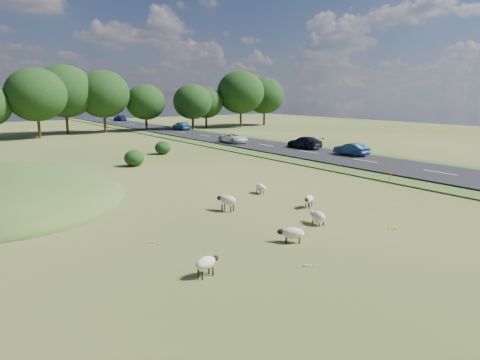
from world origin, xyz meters
The scene contains 16 objects.
ground centered at (0.00, 20.00, 0.00)m, with size 160.00×160.00×0.00m, color #38561B.
road centered at (20.00, 30.00, 0.12)m, with size 8.00×150.00×0.25m, color black.
treeline centered at (-1.06, 55.44, 6.57)m, with size 96.28×14.66×11.70m.
shrubs centered at (-1.84, 24.19, 0.76)m, with size 20.53×10.87×1.56m.
marker_post centered at (13.88, 0.55, 0.60)m, with size 0.06×0.06×1.20m, color #D8590C.
sheep_0 centered at (1.43, -4.09, 0.45)m, with size 0.72×1.28×0.72m.
sheep_1 centered at (3.31, 3.37, 0.43)m, with size 0.63×1.20×0.68m.
sheep_2 centered at (-6.82, -6.46, 0.56)m, with size 1.15×0.66×0.80m.
sheep_3 centered at (3.39, -1.34, 0.55)m, with size 1.11×0.85×0.78m.
sheep_4 centered at (-1.62, -5.47, 0.46)m, with size 1.19×1.18×0.74m.
sheep_5 centered at (-1.10, 0.87, 0.66)m, with size 0.93×1.37×0.95m.
car_0 centered at (21.90, 51.79, 0.95)m, with size 1.49×4.27×1.41m, color navy.
car_1 centered at (18.10, 28.78, 0.93)m, with size 2.24×4.86×1.35m, color white.
car_2 centered at (21.90, 11.41, 0.92)m, with size 1.41×4.06×1.34m, color navy.
car_4 centered at (21.90, 18.81, 0.97)m, with size 2.02×4.96×1.44m, color black.
car_5 centered at (21.90, 84.63, 0.97)m, with size 2.01×4.93×1.43m, color navy.
Camera 1 is at (-14.43, -19.68, 6.82)m, focal length 32.00 mm.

